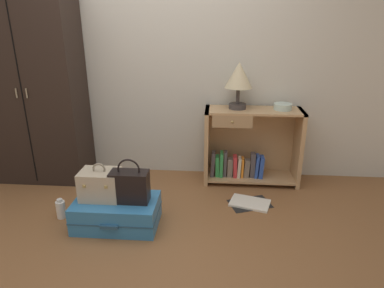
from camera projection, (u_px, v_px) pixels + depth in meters
ground_plane at (134, 252)px, 2.51m from camera, size 9.00×9.00×0.00m
back_wall at (161, 52)px, 3.47m from camera, size 6.40×0.10×2.60m
wardrobe at (34, 88)px, 3.40m from camera, size 0.93×0.47×1.93m
bookshelf at (248, 148)px, 3.50m from camera, size 0.96×0.36×0.78m
table_lamp at (239, 77)px, 3.27m from camera, size 0.27×0.27×0.45m
bowl at (283, 107)px, 3.33m from camera, size 0.18×0.18×0.06m
suitcase_large at (117, 212)px, 2.81m from camera, size 0.68×0.43×0.23m
train_case at (101, 184)px, 2.77m from camera, size 0.32×0.24×0.31m
handbag at (130, 186)px, 2.71m from camera, size 0.30×0.15×0.37m
bottle at (61, 209)px, 2.92m from camera, size 0.08×0.08×0.18m
open_book_on_floor at (250, 203)px, 3.16m from camera, size 0.43×0.36×0.02m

